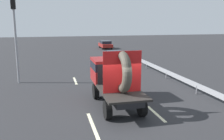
{
  "coord_description": "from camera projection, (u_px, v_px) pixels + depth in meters",
  "views": [
    {
      "loc": [
        -3.29,
        -11.22,
        4.56
      ],
      "look_at": [
        -0.09,
        1.98,
        1.79
      ],
      "focal_mm": 39.49,
      "sensor_mm": 36.0,
      "label": 1
    }
  ],
  "objects": [
    {
      "name": "guardrail",
      "position": [
        180.0,
        78.0,
        17.37
      ],
      "size": [
        0.1,
        17.06,
        0.71
      ],
      "color": "gray",
      "rests_on": "ground_plane"
    },
    {
      "name": "traffic_light",
      "position": [
        15.0,
        28.0,
        17.43
      ],
      "size": [
        0.42,
        0.36,
        6.2
      ],
      "color": "gray",
      "rests_on": "ground_plane"
    },
    {
      "name": "ground_plane",
      "position": [
        123.0,
        113.0,
        12.35
      ],
      "size": [
        120.0,
        120.0,
        0.0
      ],
      "primitive_type": "plane",
      "color": "#28282B"
    },
    {
      "name": "flatbed_truck",
      "position": [
        113.0,
        75.0,
        13.59
      ],
      "size": [
        2.02,
        5.11,
        3.13
      ],
      "color": "black",
      "rests_on": "ground_plane"
    },
    {
      "name": "oncoming_car",
      "position": [
        105.0,
        44.0,
        40.0
      ],
      "size": [
        1.67,
        3.89,
        1.27
      ],
      "color": "black",
      "rests_on": "ground_plane"
    },
    {
      "name": "distant_sedan",
      "position": [
        115.0,
        57.0,
        26.42
      ],
      "size": [
        1.69,
        3.94,
        1.29
      ],
      "color": "black",
      "rests_on": "ground_plane"
    },
    {
      "name": "lane_dash_right_far",
      "position": [
        118.0,
        80.0,
        19.13
      ],
      "size": [
        0.16,
        3.0,
        0.01
      ],
      "primitive_type": "cube",
      "rotation": [
        0.0,
        0.0,
        1.57
      ],
      "color": "beige",
      "rests_on": "ground_plane"
    },
    {
      "name": "lane_dash_left_near",
      "position": [
        93.0,
        126.0,
        10.78
      ],
      "size": [
        0.16,
        3.0,
        0.01
      ],
      "primitive_type": "cube",
      "rotation": [
        0.0,
        0.0,
        1.57
      ],
      "color": "beige",
      "rests_on": "ground_plane"
    },
    {
      "name": "lane_dash_left_far",
      "position": [
        75.0,
        81.0,
        18.79
      ],
      "size": [
        0.16,
        2.28,
        0.01
      ],
      "primitive_type": "cube",
      "rotation": [
        0.0,
        0.0,
        1.57
      ],
      "color": "beige",
      "rests_on": "ground_plane"
    },
    {
      "name": "lane_dash_right_near",
      "position": [
        156.0,
        114.0,
        12.21
      ],
      "size": [
        0.16,
        2.22,
        0.01
      ],
      "primitive_type": "cube",
      "rotation": [
        0.0,
        0.0,
        1.57
      ],
      "color": "beige",
      "rests_on": "ground_plane"
    }
  ]
}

